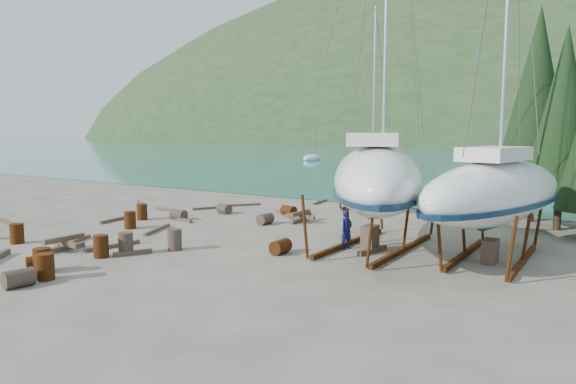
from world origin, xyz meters
The scene contains 43 objects.
ground centered at (0.00, 0.00, 0.00)m, with size 600.00×600.00×0.00m, color #5E564A.
far_house_left centered at (-60.00, 190.00, 2.92)m, with size 6.60×5.60×5.60m.
far_house_center centered at (-20.00, 190.00, 2.92)m, with size 6.60×5.60×5.60m.
cypress_near_right centered at (12.50, 12.00, 5.79)m, with size 3.60×3.60×10.00m.
cypress_back_left centered at (11.00, 14.00, 6.66)m, with size 4.14×4.14×11.50m.
moored_boat_left centered at (-30.00, 60.00, 0.39)m, with size 2.00×5.00×6.05m.
moored_boat_far centered at (-8.00, 110.00, 0.39)m, with size 2.00×5.00×6.05m.
large_sailboat_near centered at (6.60, 3.17, 2.99)m, with size 7.97×12.18×18.60m.
large_sailboat_far centered at (11.15, 3.77, 2.65)m, with size 4.91×10.63×16.22m.
small_sailboat_shore centered at (1.47, 13.96, 2.09)m, with size 5.47×8.29×12.72m.
worker centered at (5.60, 2.45, 0.82)m, with size 0.60×0.39×1.63m, color #121550.
drum_1 centered at (-0.60, -8.00, 0.29)m, with size 0.58×0.58×0.88m, color #2D2823.
drum_3 centered at (-0.67, -7.06, 0.44)m, with size 0.58×0.58×0.88m, color #532A0E.
drum_4 centered at (-1.16, 8.41, 0.29)m, with size 0.58×0.58×0.88m, color #532A0E.
drum_5 centered at (-0.23, -1.64, 0.44)m, with size 0.58×0.58×0.88m, color #2D2823.
drum_6 centered at (3.78, 0.23, 0.29)m, with size 0.58×0.58×0.88m, color #532A0E.
drum_7 centered at (-1.53, -6.65, 0.44)m, with size 0.58×0.58×0.88m, color #532A0E.
drum_8 centered at (-7.20, 2.69, 0.44)m, with size 0.58×0.58×0.88m, color #532A0E.
drum_9 centered at (-4.78, 6.87, 0.29)m, with size 0.58×0.58×0.88m, color #2D2823.
drum_10 centered at (-1.73, -4.10, 0.44)m, with size 0.58×0.58×0.88m, color #532A0E.
drum_11 centered at (-0.60, 5.26, 0.29)m, with size 0.58×0.58×0.88m, color #2D2823.
drum_12 centered at (-1.76, -6.59, 0.29)m, with size 0.58×0.58×0.88m, color #532A0E.
drum_13 centered at (-6.97, -4.51, 0.44)m, with size 0.58×0.58×0.88m, color #532A0E.
drum_14 centered at (-5.62, 0.54, 0.44)m, with size 0.58×0.58×0.88m, color #532A0E.
drum_15 centered at (-5.47, 3.78, 0.29)m, with size 0.58×0.58×0.88m, color #2D2823.
drum_16 centered at (-1.34, -3.23, 0.44)m, with size 0.58×0.58×0.88m, color #2D2823.
timber_0 centered at (-5.87, 9.92, 0.07)m, with size 0.14×2.59×0.14m, color brown.
timber_1 centered at (6.81, 2.39, 0.10)m, with size 0.19×1.78×0.19m, color brown.
timber_2 centered at (-12.11, 6.63, 0.09)m, with size 0.19×2.34×0.19m, color brown.
timber_3 centered at (-4.80, -3.32, 0.07)m, with size 0.15×3.00×0.15m, color brown.
timber_4 centered at (-5.13, 3.58, 0.09)m, with size 0.17×2.13×0.17m, color brown.
timber_5 centered at (-2.72, -2.79, 0.08)m, with size 0.16×2.48×0.16m, color brown.
timber_6 centered at (-0.40, 8.40, 0.10)m, with size 0.19×1.86×0.19m, color brown.
timber_7 centered at (-1.02, -3.16, 0.09)m, with size 0.17×1.51×0.17m, color brown.
timber_9 centered at (-2.26, 14.00, 0.08)m, with size 0.15×2.28×0.15m, color brown.
timber_10 centered at (-1.33, 8.40, 0.08)m, with size 0.16×2.93×0.16m, color brown.
timber_11 centered at (-3.97, 0.82, 0.08)m, with size 0.15×2.67×0.15m, color brown.
timber_12 centered at (-8.05, 1.39, 0.08)m, with size 0.17×1.91×0.17m, color brown.
timber_14 centered at (-11.90, -2.23, 0.09)m, with size 0.18×2.46×0.18m, color brown.
timber_15 centered at (-6.66, 7.80, 0.07)m, with size 0.15×2.46×0.15m, color brown.
timber_17 centered at (-8.09, 5.66, 0.08)m, with size 0.16×2.30×0.16m, color brown.
timber_pile_fore centered at (-3.98, -4.20, 0.30)m, with size 1.80×1.80×0.60m.
timber_pile_aft centered at (0.58, 6.88, 0.30)m, with size 1.80×1.80×0.60m.
Camera 1 is at (15.09, -16.47, 4.85)m, focal length 32.00 mm.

